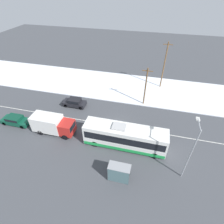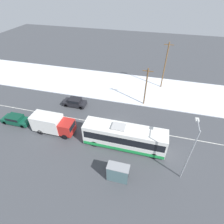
# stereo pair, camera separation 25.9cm
# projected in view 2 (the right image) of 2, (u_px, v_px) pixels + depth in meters

# --- Properties ---
(ground_plane) EXTENTS (120.00, 120.00, 0.00)m
(ground_plane) POSITION_uv_depth(u_px,v_px,m) (117.00, 126.00, 28.06)
(ground_plane) COLOR #424449
(snow_lot) EXTENTS (80.00, 11.90, 0.12)m
(snow_lot) POSITION_uv_depth(u_px,v_px,m) (130.00, 88.00, 37.42)
(snow_lot) COLOR silver
(snow_lot) RESTS_ON ground_plane
(lane_marking_center) EXTENTS (60.00, 0.12, 0.00)m
(lane_marking_center) POSITION_uv_depth(u_px,v_px,m) (117.00, 126.00, 28.06)
(lane_marking_center) COLOR silver
(lane_marking_center) RESTS_ON ground_plane
(city_bus) EXTENTS (11.24, 2.57, 3.57)m
(city_bus) POSITION_uv_depth(u_px,v_px,m) (124.00, 137.00, 23.80)
(city_bus) COLOR white
(city_bus) RESTS_ON ground_plane
(box_truck) EXTENTS (6.33, 2.30, 2.94)m
(box_truck) POSITION_uv_depth(u_px,v_px,m) (52.00, 124.00, 26.10)
(box_truck) COLOR silver
(box_truck) RESTS_ON ground_plane
(sedan_car) EXTENTS (4.19, 1.80, 1.54)m
(sedan_car) POSITION_uv_depth(u_px,v_px,m) (75.00, 102.00, 31.90)
(sedan_car) COLOR black
(sedan_car) RESTS_ON ground_plane
(parked_car_near_truck) EXTENTS (4.59, 1.80, 1.43)m
(parked_car_near_truck) POSITION_uv_depth(u_px,v_px,m) (16.00, 119.00, 28.18)
(parked_car_near_truck) COLOR #0F4733
(parked_car_near_truck) RESTS_ON ground_plane
(pedestrian_at_stop) EXTENTS (0.62, 0.28, 1.73)m
(pedestrian_at_stop) POSITION_uv_depth(u_px,v_px,m) (123.00, 167.00, 20.85)
(pedestrian_at_stop) COLOR #23232D
(pedestrian_at_stop) RESTS_ON ground_plane
(bus_shelter) EXTENTS (2.54, 1.20, 2.40)m
(bus_shelter) POSITION_uv_depth(u_px,v_px,m) (118.00, 172.00, 19.62)
(bus_shelter) COLOR gray
(bus_shelter) RESTS_ON ground_plane
(streetlamp) EXTENTS (0.36, 2.23, 7.72)m
(streetlamp) POSITION_uv_depth(u_px,v_px,m) (191.00, 148.00, 18.37)
(streetlamp) COLOR #9EA3A8
(streetlamp) RESTS_ON ground_plane
(utility_pole_roadside) EXTENTS (1.80, 0.24, 7.17)m
(utility_pole_roadside) POSITION_uv_depth(u_px,v_px,m) (146.00, 87.00, 30.47)
(utility_pole_roadside) COLOR brown
(utility_pole_roadside) RESTS_ON ground_plane
(utility_pole_snowlot) EXTENTS (1.80, 0.24, 9.46)m
(utility_pole_snowlot) POSITION_uv_depth(u_px,v_px,m) (165.00, 65.00, 34.69)
(utility_pole_snowlot) COLOR brown
(utility_pole_snowlot) RESTS_ON ground_plane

